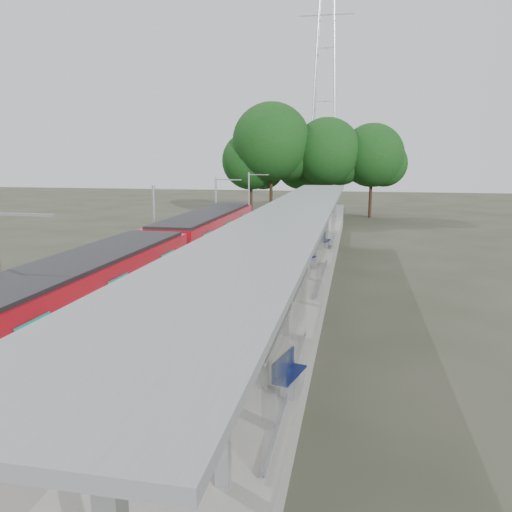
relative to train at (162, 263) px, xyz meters
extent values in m
cube|color=#59544C|center=(0.00, 4.57, -1.93)|extent=(3.00, 70.00, 0.24)
cube|color=gray|center=(4.50, 4.57, -1.55)|extent=(6.00, 50.00, 1.00)
cube|color=gold|center=(1.95, 4.57, -1.04)|extent=(0.60, 50.00, 0.02)
cube|color=#9EA0A5|center=(4.50, 29.52, -0.45)|extent=(6.00, 0.10, 1.20)
cube|color=black|center=(0.00, -7.02, -1.40)|extent=(2.50, 13.50, 0.70)
cube|color=#A90C16|center=(0.00, -7.02, 0.20)|extent=(2.65, 13.50, 2.50)
cube|color=black|center=(0.00, -7.02, 0.25)|extent=(2.72, 12.96, 1.20)
cube|color=black|center=(0.00, -7.02, 1.50)|extent=(2.40, 12.82, 0.15)
cube|color=#0D8981|center=(1.36, -7.02, 0.05)|extent=(0.04, 1.30, 2.00)
cube|color=black|center=(0.00, 7.08, -1.40)|extent=(2.50, 13.50, 0.70)
cube|color=#A90C16|center=(0.00, 7.08, 0.20)|extent=(2.65, 13.50, 2.50)
cube|color=black|center=(0.00, 7.08, 0.25)|extent=(2.72, 12.96, 1.20)
cube|color=black|center=(0.00, 7.08, 1.50)|extent=(2.40, 12.83, 0.15)
cube|color=#0D8981|center=(1.36, 7.08, 0.05)|extent=(0.04, 1.30, 2.00)
cylinder|color=black|center=(0.00, 2.36, -1.70)|extent=(2.20, 0.70, 0.70)
cube|color=black|center=(0.00, 0.03, -0.05)|extent=(2.30, 0.80, 2.40)
cube|color=#9EA0A5|center=(6.50, -13.43, 0.70)|extent=(0.25, 0.25, 3.50)
cube|color=#9EA0A5|center=(6.50, -9.43, 0.70)|extent=(0.25, 0.25, 3.50)
cube|color=#9EA0A5|center=(6.50, -5.43, 0.70)|extent=(0.25, 0.25, 3.50)
cube|color=#9EA0A5|center=(6.50, -1.43, 0.70)|extent=(0.25, 0.25, 3.50)
cube|color=#9EA0A5|center=(6.50, 2.57, 0.70)|extent=(0.25, 0.25, 3.50)
cube|color=#9EA0A5|center=(6.50, 6.57, 0.70)|extent=(0.25, 0.25, 3.50)
cube|color=#9EA0A5|center=(6.50, 10.57, 0.70)|extent=(0.25, 0.25, 3.50)
cube|color=#9EA0A5|center=(6.50, 14.57, 0.70)|extent=(0.25, 0.25, 3.50)
cube|color=#9EA0A5|center=(6.50, 18.57, 0.70)|extent=(0.25, 0.25, 3.50)
cube|color=gray|center=(6.10, 0.57, 2.53)|extent=(3.20, 38.00, 0.16)
cylinder|color=#9EA0A5|center=(4.55, 0.57, 2.45)|extent=(0.24, 38.00, 0.24)
cube|color=silver|center=(7.20, -11.43, 0.15)|extent=(0.05, 3.70, 2.20)
cube|color=silver|center=(7.20, -7.43, 0.15)|extent=(0.05, 3.70, 2.20)
cube|color=silver|center=(7.20, 0.57, 0.15)|extent=(0.05, 3.70, 2.20)
cube|color=silver|center=(7.20, 4.57, 0.15)|extent=(0.05, 3.70, 2.20)
cube|color=silver|center=(7.20, 12.57, 0.15)|extent=(0.05, 3.70, 2.20)
cube|color=silver|center=(7.20, 16.57, 0.15)|extent=(0.05, 3.70, 2.20)
cylinder|color=#382316|center=(-3.25, 35.48, 0.12)|extent=(0.36, 0.36, 4.34)
sphere|color=#164F1A|center=(-3.25, 35.48, 4.46)|extent=(6.60, 6.60, 6.60)
cylinder|color=#382316|center=(-0.80, 34.91, 0.81)|extent=(0.36, 0.36, 5.72)
sphere|color=#164F1A|center=(-0.80, 34.91, 6.53)|extent=(8.70, 8.70, 8.70)
cylinder|color=#382316|center=(1.98, 40.29, -0.01)|extent=(0.36, 0.36, 4.09)
sphere|color=#164F1A|center=(1.98, 40.29, 4.08)|extent=(6.22, 6.22, 6.22)
cylinder|color=#382316|center=(5.27, 36.54, 0.45)|extent=(0.36, 0.36, 5.01)
sphere|color=#164F1A|center=(5.27, 36.54, 5.46)|extent=(7.61, 7.61, 7.61)
cylinder|color=#382316|center=(10.32, 38.10, 0.32)|extent=(0.36, 0.36, 4.74)
sphere|color=#164F1A|center=(10.32, 38.10, 5.06)|extent=(7.21, 7.21, 7.21)
cylinder|color=#9EA0A5|center=(-1.80, -8.43, 0.65)|extent=(0.16, 0.16, 5.40)
cube|color=#9EA0A5|center=(-0.80, -8.43, 3.15)|extent=(2.00, 0.08, 0.08)
cylinder|color=#9EA0A5|center=(-1.80, 3.57, 0.65)|extent=(0.16, 0.16, 5.40)
cube|color=#9EA0A5|center=(-0.80, 3.57, 3.15)|extent=(2.00, 0.08, 0.08)
cylinder|color=#9EA0A5|center=(-1.80, 15.57, 0.65)|extent=(0.16, 0.16, 5.40)
cube|color=#9EA0A5|center=(-0.80, 15.57, 3.15)|extent=(2.00, 0.08, 0.08)
cylinder|color=#9EA0A5|center=(-1.80, 27.57, 0.65)|extent=(0.16, 0.16, 5.40)
cube|color=#9EA0A5|center=(-0.80, 27.57, 3.15)|extent=(2.00, 0.08, 0.08)
cube|color=#101950|center=(7.20, -9.45, -0.65)|extent=(0.73, 1.41, 0.05)
cube|color=#101950|center=(7.02, -9.45, -0.38)|extent=(0.39, 1.32, 0.49)
cube|color=#9EA0A5|center=(7.20, -9.99, -0.85)|extent=(0.36, 0.14, 0.40)
cube|color=#9EA0A5|center=(7.20, -8.91, -0.85)|extent=(0.36, 0.14, 0.40)
cube|color=#101950|center=(6.18, 5.60, -0.64)|extent=(0.92, 1.43, 0.06)
cube|color=#101950|center=(5.99, 5.60, -0.36)|extent=(0.59, 1.29, 0.51)
cube|color=#9EA0A5|center=(6.18, 5.04, -0.85)|extent=(0.36, 0.20, 0.41)
cube|color=#9EA0A5|center=(6.18, 6.15, -0.85)|extent=(0.36, 0.20, 0.41)
cube|color=#101950|center=(6.81, 11.80, -0.65)|extent=(0.59, 1.39, 0.05)
cube|color=#101950|center=(6.63, 11.80, -0.38)|extent=(0.24, 1.34, 0.49)
cube|color=#9EA0A5|center=(6.81, 11.26, -0.85)|extent=(0.36, 0.10, 0.39)
cube|color=#9EA0A5|center=(6.81, 12.34, -0.85)|extent=(0.36, 0.10, 0.39)
cylinder|color=beige|center=(5.77, -10.59, -0.37)|extent=(0.37, 0.37, 1.37)
cube|color=red|center=(5.77, -10.59, 0.45)|extent=(0.31, 0.18, 0.23)
cylinder|color=beige|center=(5.23, 7.63, -0.37)|extent=(0.36, 0.36, 1.36)
cube|color=red|center=(5.23, 7.63, 0.45)|extent=(0.32, 0.11, 0.23)
cylinder|color=#9EA0A5|center=(5.23, -6.21, -0.58)|extent=(0.51, 0.51, 0.95)
camera|label=1|loc=(8.67, -21.24, 4.76)|focal=35.00mm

